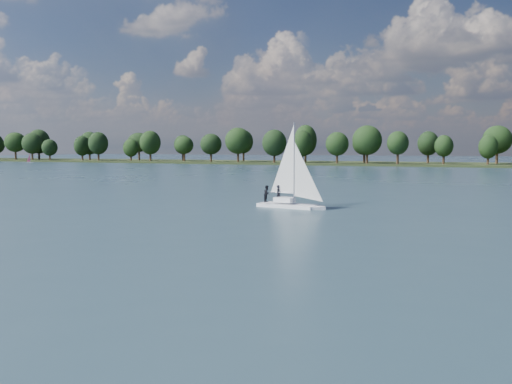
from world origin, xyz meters
TOP-DOWN VIEW (x-y plane):
  - ground at (0.00, 100.00)m, footprint 700.00×700.00m
  - far_shore at (0.00, 212.00)m, footprint 660.00×40.00m
  - sailboat at (-3.91, 50.91)m, footprint 7.63×3.43m
  - dinghy_pink at (-166.66, 179.12)m, footprint 2.73×2.63m
  - pontoon at (-161.32, 194.76)m, footprint 4.38×2.95m
  - treeline at (-11.00, 208.21)m, footprint 562.44×73.14m

SIDE VIEW (x-z plane):
  - ground at x=0.00m, z-range 0.00..0.00m
  - far_shore at x=0.00m, z-range -0.75..0.75m
  - pontoon at x=-161.32m, z-range -0.25..0.25m
  - dinghy_pink at x=-166.66m, z-range -1.15..3.20m
  - sailboat at x=-3.91m, z-range -2.14..7.56m
  - treeline at x=-11.00m, z-range -0.78..16.64m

